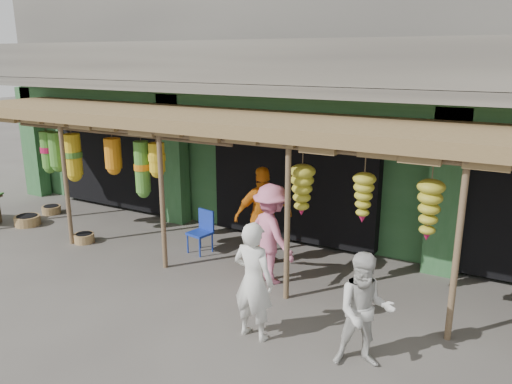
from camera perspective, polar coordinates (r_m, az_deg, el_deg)
The scene contains 11 objects.
ground at distance 8.92m, azimuth -1.86°, elevation -10.03°, with size 80.00×80.00×0.00m, color #514C47.
building at distance 12.49m, azimuth 9.90°, elevation 13.05°, with size 16.40×6.80×7.00m.
awning at distance 8.91m, azimuth -0.22°, elevation 7.28°, with size 14.00×2.70×2.79m.
blue_chair at distance 10.04m, azimuth -6.14°, elevation -4.22°, with size 0.47×0.48×0.85m.
basket_left at distance 13.49m, azimuth -22.34°, elevation -1.88°, with size 0.45×0.45×0.19m, color #966D44.
basket_mid at distance 12.78m, azimuth -24.66°, elevation -2.98°, with size 0.57×0.57×0.22m, color #9B7D45.
basket_right at distance 11.19m, azimuth -19.04°, elevation -4.99°, with size 0.42×0.42×0.19m, color #9A6E48.
person_front at distance 6.92m, azimuth -0.31°, elevation -10.13°, with size 0.62×0.40×1.69m, color white.
person_right at distance 6.50m, azimuth 12.33°, elevation -13.15°, with size 0.74×0.57×1.52m, color silver.
person_vendor at distance 9.27m, azimuth 0.87°, elevation -2.77°, with size 1.10×0.46×1.87m, color orange.
person_shopper at distance 8.54m, azimuth 1.80°, elevation -4.83°, with size 1.13×0.65×1.75m, color pink.
Camera 1 is at (4.18, -6.89, 3.82)m, focal length 35.00 mm.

